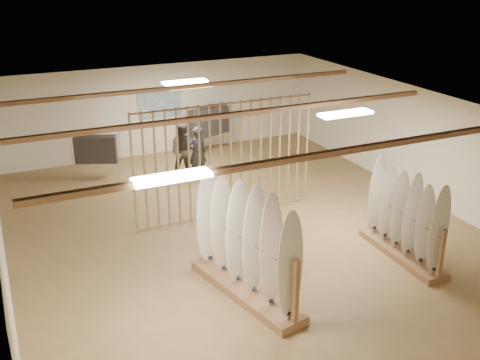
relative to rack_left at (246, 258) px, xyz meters
name	(u,v)px	position (x,y,z in m)	size (l,w,h in m)	color
floor	(240,228)	(1.05, 2.53, -0.77)	(12.00, 12.00, 0.00)	#977849
ceiling	(240,110)	(1.05, 2.53, 2.03)	(12.00, 12.00, 0.00)	gray
wall_back	(160,110)	(1.05, 8.53, 0.63)	(12.00, 12.00, 0.00)	white
wall_front	(431,319)	(1.05, -3.47, 0.63)	(12.00, 12.00, 0.00)	white
wall_right	(417,143)	(6.05, 2.53, 0.63)	(12.00, 12.00, 0.00)	white
ceiling_slats	(240,114)	(1.05, 2.53, 1.95)	(9.50, 6.12, 0.10)	#936642
light_panels	(240,113)	(1.05, 2.53, 1.97)	(1.20, 0.35, 0.06)	white
bamboo_partition	(226,161)	(1.05, 3.33, 0.63)	(4.45, 0.05, 2.78)	#A27D4E
poster	(160,103)	(1.05, 8.51, 0.83)	(1.40, 0.03, 0.90)	#306DAA
rack_left	(246,258)	(0.00, 0.00, 0.00)	(1.19, 2.84, 2.24)	#936642
rack_right	(404,228)	(3.56, -0.05, -0.12)	(0.59, 2.35, 1.88)	#936642
clothing_rack_a	(96,149)	(-1.27, 7.05, 0.10)	(1.18, 0.74, 1.33)	silver
clothing_rack_b	(209,122)	(2.45, 7.93, 0.24)	(1.39, 0.73, 1.54)	silver
shopper_a	(197,149)	(1.28, 5.89, 0.09)	(0.63, 0.42, 1.72)	#282A31
shopper_b	(184,148)	(0.91, 5.93, 0.17)	(0.90, 0.71, 1.88)	#352F29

